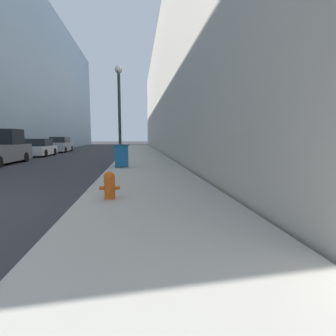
{
  "coord_description": "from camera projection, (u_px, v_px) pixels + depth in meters",
  "views": [
    {
      "loc": [
        5.59,
        -5.35,
        1.65
      ],
      "look_at": [
        8.15,
        16.5,
        -0.96
      ],
      "focal_mm": 28.0,
      "sensor_mm": 36.0,
      "label": 1
    }
  ],
  "objects": [
    {
      "name": "parked_sedan_near",
      "position": [
        39.0,
        148.0,
        22.57
      ],
      "size": [
        1.96,
        4.01,
        1.51
      ],
      "color": "silver",
      "rests_on": "ground"
    },
    {
      "name": "lamppost",
      "position": [
        119.0,
        107.0,
        15.04
      ],
      "size": [
        0.44,
        0.44,
        5.53
      ],
      "color": "#2D332D",
      "rests_on": "sidewalk_right"
    },
    {
      "name": "sidewalk_right",
      "position": [
        142.0,
        155.0,
        23.26
      ],
      "size": [
        3.76,
        60.0,
        0.14
      ],
      "color": "#ADA89E",
      "rests_on": "ground"
    },
    {
      "name": "parked_sedan_far",
      "position": [
        60.0,
        145.0,
        28.93
      ],
      "size": [
        1.89,
        4.55,
        1.67
      ],
      "color": "#A3A8B2",
      "rests_on": "ground"
    },
    {
      "name": "fire_hydrant",
      "position": [
        110.0,
        185.0,
        6.37
      ],
      "size": [
        0.5,
        0.39,
        0.67
      ],
      "color": "#D15614",
      "rests_on": "sidewalk_right"
    },
    {
      "name": "trash_bin",
      "position": [
        122.0,
        155.0,
        13.2
      ],
      "size": [
        0.66,
        0.71,
        1.14
      ],
      "color": "#19609E",
      "rests_on": "sidewalk_right"
    },
    {
      "name": "building_right_stone",
      "position": [
        207.0,
        91.0,
        31.25
      ],
      "size": [
        12.0,
        60.0,
        14.22
      ],
      "color": "beige",
      "rests_on": "ground"
    }
  ]
}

